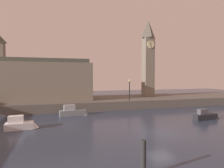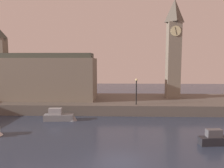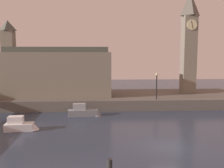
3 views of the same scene
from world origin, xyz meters
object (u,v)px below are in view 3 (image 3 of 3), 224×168
Objects in this scene: streetlamp at (157,83)px; boat_cruiser_grey at (85,112)px; boat_ferry_white at (22,125)px; clock_tower at (189,41)px; parliament_hall at (55,72)px.

streetlamp is 11.20m from boat_cruiser_grey.
streetlamp is 19.28m from boat_ferry_white.
clock_tower reaches higher than boat_cruiser_grey.
boat_ferry_white is at bearing -136.17° from boat_cruiser_grey.
boat_cruiser_grey is at bearing -57.75° from parliament_hall.
clock_tower is 11.03m from streetlamp.
clock_tower is 4.38× the size of streetlamp.
boat_ferry_white is at bearing -95.70° from parliament_hall.
boat_cruiser_grey reaches higher than boat_ferry_white.
parliament_hall is 4.63× the size of boat_ferry_white.
clock_tower is 22.38m from parliament_hall.
clock_tower is at bearing 4.76° from parliament_hall.
clock_tower reaches higher than streetlamp.
boat_cruiser_grey is at bearing -161.20° from streetlamp.
parliament_hall is 4.40× the size of streetlamp.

